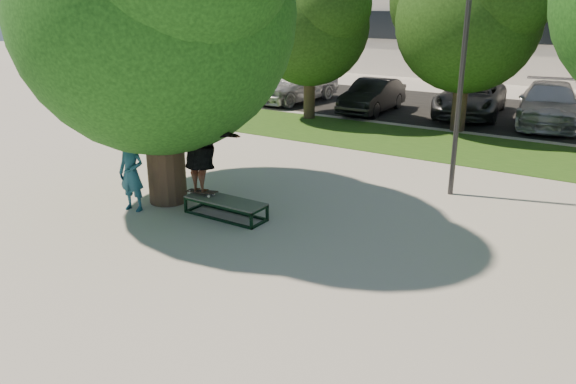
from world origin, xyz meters
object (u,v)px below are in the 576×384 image
Objects in this scene: grind_box at (226,208)px; bystander at (132,173)px; car_dark at (372,96)px; car_silver_b at (549,104)px; car_grey at (470,98)px; lamppost at (463,57)px; car_silver_a at (295,83)px.

bystander is at bearing -158.73° from grind_box.
car_dark is 0.78× the size of car_silver_b.
grind_box is 14.10m from car_grey.
lamppost is 1.26× the size of car_silver_a.
bystander is at bearing -89.52° from car_dark.
grind_box is 2.17m from bystander.
lamppost is at bearing -36.82° from car_silver_a.
car_grey is at bearing 85.75° from grind_box.
lamppost reaches higher than grind_box.
car_grey is (3.54, 1.51, 0.04)m from car_dark.
car_silver_b is at bearing 9.45° from car_dark.
car_grey is at bearing 166.40° from car_silver_b.
car_silver_b reaches higher than grind_box.
car_silver_a is 0.95× the size of car_grey.
car_grey is at bearing 103.78° from lamppost.
bystander is 14.46m from car_silver_a.
car_silver_a reaches higher than grind_box.
car_dark is at bearing -1.12° from car_silver_a.
grind_box is at bearing -130.87° from lamppost.
bystander reaches higher than car_grey.
car_dark is (-0.57, 13.30, -0.16)m from bystander.
car_grey is at bearing 21.09° from car_dark.
car_dark reaches higher than grind_box.
car_silver_a is 4.03m from car_dark.
car_silver_a reaches higher than car_dark.
car_grey reaches higher than car_dark.
grind_box is 12.80m from car_dark.
car_silver_b is at bearing 58.01° from bystander.
bystander is 15.75m from car_silver_b.
lamppost reaches higher than car_silver_a.
car_silver_a reaches higher than car_grey.
car_silver_b is (0.46, 9.80, -2.40)m from lamppost.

